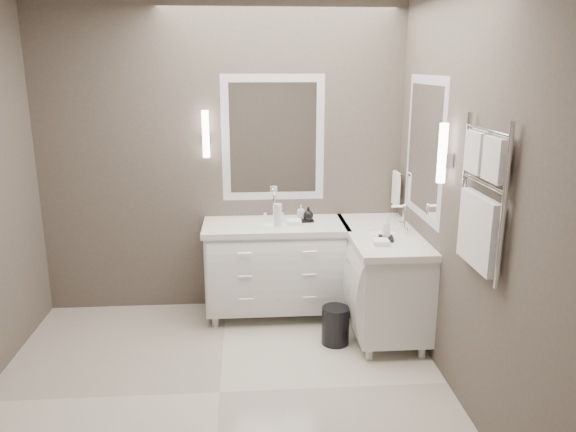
{
  "coord_description": "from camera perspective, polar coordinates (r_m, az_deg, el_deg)",
  "views": [
    {
      "loc": [
        0.22,
        -3.43,
        2.17
      ],
      "look_at": [
        0.52,
        0.7,
        1.06
      ],
      "focal_mm": 35.0,
      "sensor_mm": 36.0,
      "label": 1
    }
  ],
  "objects": [
    {
      "name": "sconce_back",
      "position": [
        4.9,
        -8.36,
        8.15
      ],
      "size": [
        0.06,
        0.06,
        0.4
      ],
      "color": "white",
      "rests_on": "wall_back"
    },
    {
      "name": "soap_bottle_b",
      "position": [
        4.86,
        2.08,
        0.27
      ],
      "size": [
        0.09,
        0.09,
        0.11
      ],
      "primitive_type": "imported",
      "rotation": [
        0.0,
        0.0,
        -0.02
      ],
      "color": "black",
      "rests_on": "amenity_tray_back"
    },
    {
      "name": "amenity_tray_back",
      "position": [
        4.91,
        1.69,
        -0.41
      ],
      "size": [
        0.16,
        0.13,
        0.02
      ],
      "primitive_type": "cube",
      "rotation": [
        0.0,
        0.0,
        0.12
      ],
      "color": "black",
      "rests_on": "vanity_back"
    },
    {
      "name": "sconce_right",
      "position": [
        3.92,
        15.41,
        6.05
      ],
      "size": [
        0.06,
        0.06,
        0.4
      ],
      "color": "white",
      "rests_on": "wall_right"
    },
    {
      "name": "soap_bottle_c",
      "position": [
        4.43,
        9.97,
        -1.11
      ],
      "size": [
        0.06,
        0.07,
        0.16
      ],
      "primitive_type": "imported",
      "rotation": [
        0.0,
        0.0,
        0.04
      ],
      "color": "white",
      "rests_on": "amenity_tray_right"
    },
    {
      "name": "soap_bottle_a",
      "position": [
        4.9,
        1.32,
        0.43
      ],
      "size": [
        0.06,
        0.06,
        0.12
      ],
      "primitive_type": "imported",
      "rotation": [
        0.0,
        0.0,
        0.14
      ],
      "color": "white",
      "rests_on": "amenity_tray_back"
    },
    {
      "name": "amenity_tray_right",
      "position": [
        4.45,
        9.92,
        -2.25
      ],
      "size": [
        0.14,
        0.17,
        0.02
      ],
      "primitive_type": "cube",
      "rotation": [
        0.0,
        0.0,
        -0.18
      ],
      "color": "black",
      "rests_on": "vanity_right"
    },
    {
      "name": "floor",
      "position": [
        4.07,
        -6.95,
        -17.4
      ],
      "size": [
        3.2,
        3.0,
        0.01
      ],
      "primitive_type": "cube",
      "color": "beige",
      "rests_on": "ground"
    },
    {
      "name": "towel_ladder",
      "position": [
        3.4,
        19.0,
        1.0
      ],
      "size": [
        0.06,
        0.58,
        0.9
      ],
      "color": "white",
      "rests_on": "wall_right"
    },
    {
      "name": "vanity_back",
      "position": [
        4.95,
        -1.3,
        -4.81
      ],
      "size": [
        1.24,
        0.59,
        0.97
      ],
      "color": "white",
      "rests_on": "floor"
    },
    {
      "name": "waste_bin",
      "position": [
        4.59,
        4.84,
        -11.01
      ],
      "size": [
        0.28,
        0.28,
        0.31
      ],
      "primitive_type": "cylinder",
      "rotation": [
        0.0,
        0.0,
        0.35
      ],
      "color": "black",
      "rests_on": "floor"
    },
    {
      "name": "wall_right",
      "position": [
        3.79,
        17.38,
        1.87
      ],
      "size": [
        0.01,
        3.0,
        2.7
      ],
      "primitive_type": "cube",
      "color": "#554B44",
      "rests_on": "floor"
    },
    {
      "name": "wall_front",
      "position": [
        2.1,
        -9.92,
        -8.17
      ],
      "size": [
        3.2,
        0.01,
        2.7
      ],
      "primitive_type": "cube",
      "color": "#554B44",
      "rests_on": "floor"
    },
    {
      "name": "mirror_right",
      "position": [
        4.49,
        13.69,
        6.71
      ],
      "size": [
        0.02,
        0.9,
        1.1
      ],
      "color": "white",
      "rests_on": "wall_right"
    },
    {
      "name": "water_bottle",
      "position": [
        4.73,
        -1.04,
        0.08
      ],
      "size": [
        0.09,
        0.09,
        0.2
      ],
      "primitive_type": "cylinder",
      "rotation": [
        0.0,
        0.0,
        0.3
      ],
      "color": "silver",
      "rests_on": "vanity_back"
    },
    {
      "name": "wall_back",
      "position": [
        5.0,
        -6.7,
        5.54
      ],
      "size": [
        3.2,
        0.01,
        2.7
      ],
      "primitive_type": "cube",
      "color": "#554B44",
      "rests_on": "floor"
    },
    {
      "name": "mirror_back",
      "position": [
        4.96,
        -1.53,
        7.89
      ],
      "size": [
        0.9,
        0.02,
        1.1
      ],
      "color": "white",
      "rests_on": "wall_back"
    },
    {
      "name": "towel_bar_corner",
      "position": [
        5.08,
        10.93,
        2.82
      ],
      "size": [
        0.03,
        0.22,
        0.3
      ],
      "color": "white",
      "rests_on": "wall_right"
    },
    {
      "name": "vanity_right",
      "position": [
        4.77,
        9.51,
        -5.81
      ],
      "size": [
        0.59,
        1.24,
        0.97
      ],
      "color": "white",
      "rests_on": "floor"
    }
  ]
}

